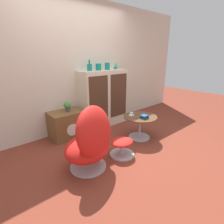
{
  "coord_description": "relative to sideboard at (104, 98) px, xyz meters",
  "views": [
    {
      "loc": [
        -1.81,
        -1.84,
        1.54
      ],
      "look_at": [
        0.15,
        0.43,
        0.55
      ],
      "focal_mm": 28.0,
      "sensor_mm": 36.0,
      "label": 1
    }
  ],
  "objects": [
    {
      "name": "vase_inner_left",
      "position": [
        -0.12,
        0.0,
        0.68
      ],
      "size": [
        0.12,
        0.12,
        0.14
      ],
      "color": "#147A75",
      "rests_on": "sideboard"
    },
    {
      "name": "vase_inner_right",
      "position": [
        0.12,
        0.0,
        0.69
      ],
      "size": [
        0.11,
        0.11,
        0.15
      ],
      "color": "#147A75",
      "rests_on": "sideboard"
    },
    {
      "name": "wall_back",
      "position": [
        -0.52,
        0.23,
        0.68
      ],
      "size": [
        6.4,
        0.06,
        2.6
      ],
      "color": "beige",
      "rests_on": "ground_plane"
    },
    {
      "name": "ground_plane",
      "position": [
        -0.52,
        -1.13,
        -0.62
      ],
      "size": [
        12.0,
        12.0,
        0.0
      ],
      "primitive_type": "plane",
      "color": "brown"
    },
    {
      "name": "vase_rightmost",
      "position": [
        0.36,
        0.0,
        0.66
      ],
      "size": [
        0.09,
        0.09,
        0.12
      ],
      "color": "teal",
      "rests_on": "sideboard"
    },
    {
      "name": "book_stack",
      "position": [
        0.06,
        -1.11,
        -0.15
      ],
      "size": [
        0.14,
        0.12,
        0.06
      ],
      "color": "#237038",
      "rests_on": "coffee_table"
    },
    {
      "name": "tv_console",
      "position": [
        -0.94,
        -0.03,
        -0.36
      ],
      "size": [
        0.62,
        0.46,
        0.51
      ],
      "color": "brown",
      "rests_on": "ground_plane"
    },
    {
      "name": "vase_leftmost",
      "position": [
        -0.34,
        0.0,
        0.69
      ],
      "size": [
        0.1,
        0.1,
        0.22
      ],
      "color": "#147A75",
      "rests_on": "sideboard"
    },
    {
      "name": "ottoman",
      "position": [
        -0.59,
        -1.22,
        -0.44
      ],
      "size": [
        0.39,
        0.39,
        0.28
      ],
      "color": "#B7B7BC",
      "rests_on": "ground_plane"
    },
    {
      "name": "egg_chair",
      "position": [
        -1.15,
        -1.19,
        -0.18
      ],
      "size": [
        0.89,
        0.86,
        0.95
      ],
      "color": "#B7B7BC",
      "rests_on": "ground_plane"
    },
    {
      "name": "sideboard",
      "position": [
        0.0,
        0.0,
        0.0
      ],
      "size": [
        1.09,
        0.4,
        1.23
      ],
      "color": "beige",
      "rests_on": "ground_plane"
    },
    {
      "name": "potted_plant",
      "position": [
        -0.89,
        -0.03,
        0.0
      ],
      "size": [
        0.14,
        0.14,
        0.2
      ],
      "color": "#4C4C51",
      "rests_on": "tv_console"
    },
    {
      "name": "teacup",
      "position": [
        0.01,
        -0.84,
        -0.15
      ],
      "size": [
        0.1,
        0.1,
        0.05
      ],
      "color": "white",
      "rests_on": "coffee_table"
    },
    {
      "name": "coffee_table",
      "position": [
        0.09,
        -0.99,
        -0.33
      ],
      "size": [
        0.63,
        0.63,
        0.44
      ],
      "color": "#B7B7BC",
      "rests_on": "ground_plane"
    }
  ]
}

